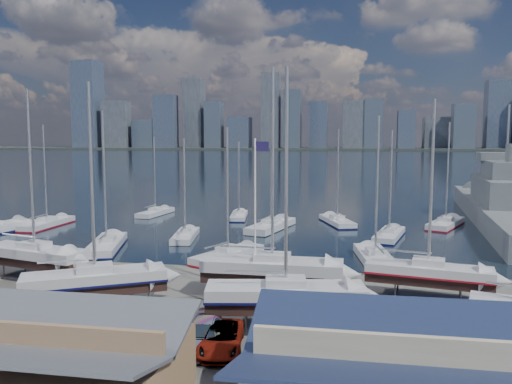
# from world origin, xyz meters

# --- Properties ---
(ground) EXTENTS (1400.00, 1400.00, 0.00)m
(ground) POSITION_xyz_m (0.00, -10.00, 0.00)
(ground) COLOR #605E59
(ground) RESTS_ON ground
(water) EXTENTS (1400.00, 600.00, 0.40)m
(water) POSITION_xyz_m (0.00, 300.00, -0.15)
(water) COLOR #19243A
(water) RESTS_ON ground
(far_shore) EXTENTS (1400.00, 80.00, 2.20)m
(far_shore) POSITION_xyz_m (0.00, 560.00, 1.10)
(far_shore) COLOR #2D332D
(far_shore) RESTS_ON ground
(skyline) EXTENTS (639.14, 43.80, 107.69)m
(skyline) POSITION_xyz_m (-7.83, 553.76, 39.09)
(skyline) COLOR #475166
(skyline) RESTS_ON far_shore
(shed_grey) EXTENTS (12.60, 8.40, 4.17)m
(shed_grey) POSITION_xyz_m (0.00, -26.00, 2.15)
(shed_grey) COLOR #8C6B4C
(shed_grey) RESTS_ON ground
(sailboat_cradle_2) EXTENTS (10.28, 5.10, 16.15)m
(sailboat_cradle_2) POSITION_xyz_m (-12.85, -6.78, 2.08)
(sailboat_cradle_2) COLOR #2D2D33
(sailboat_cradle_2) RESTS_ON ground
(sailboat_cradle_3) EXTENTS (9.94, 7.14, 15.89)m
(sailboat_cradle_3) POSITION_xyz_m (-4.01, -13.06, 2.06)
(sailboat_cradle_3) COLOR #2D2D33
(sailboat_cradle_3) RESTS_ON ground
(sailboat_cradle_4) EXTENTS (10.65, 3.06, 17.24)m
(sailboat_cradle_4) POSITION_xyz_m (7.90, -8.15, 2.14)
(sailboat_cradle_4) COLOR #2D2D33
(sailboat_cradle_4) RESTS_ON ground
(sailboat_cradle_5) EXTENTS (10.46, 4.42, 16.35)m
(sailboat_cradle_5) POSITION_xyz_m (9.60, -14.29, 2.09)
(sailboat_cradle_5) COLOR #2D2D33
(sailboat_cradle_5) RESTS_ON ground
(sailboat_cradle_6) EXTENTS (9.50, 4.35, 14.91)m
(sailboat_cradle_6) POSITION_xyz_m (19.49, -6.80, 2.01)
(sailboat_cradle_6) COLOR #2D2D33
(sailboat_cradle_6) RESTS_ON ground
(sailboat_moored_1) EXTENTS (2.90, 9.84, 14.65)m
(sailboat_moored_1) POSITION_xyz_m (-26.84, 16.99, 0.31)
(sailboat_moored_1) COLOR black
(sailboat_moored_1) RESTS_ON water
(sailboat_moored_2) EXTENTS (3.53, 8.86, 13.02)m
(sailboat_moored_2) POSITION_xyz_m (-16.05, 29.59, 0.32)
(sailboat_moored_2) COLOR black
(sailboat_moored_2) RESTS_ON water
(sailboat_moored_3) EXTENTS (5.74, 10.96, 15.78)m
(sailboat_moored_3) POSITION_xyz_m (-12.23, 5.18, 0.31)
(sailboat_moored_3) COLOR black
(sailboat_moored_3) RESTS_ON water
(sailboat_moored_4) EXTENTS (3.64, 8.68, 12.71)m
(sailboat_moored_4) POSITION_xyz_m (-5.48, 12.01, 0.32)
(sailboat_moored_4) COLOR black
(sailboat_moored_4) RESTS_ON water
(sailboat_moored_5) EXTENTS (3.35, 8.39, 12.20)m
(sailboat_moored_5) POSITION_xyz_m (-2.32, 28.66, 0.31)
(sailboat_moored_5) COLOR black
(sailboat_moored_5) RESTS_ON water
(sailboat_moored_6) EXTENTS (6.31, 9.44, 13.80)m
(sailboat_moored_6) POSITION_xyz_m (1.84, 3.08, 0.31)
(sailboat_moored_6) COLOR black
(sailboat_moored_6) RESTS_ON water
(sailboat_moored_7) EXTENTS (5.67, 11.14, 16.20)m
(sailboat_moored_7) POSITION_xyz_m (3.83, 20.03, 0.32)
(sailboat_moored_7) COLOR black
(sailboat_moored_7) RESTS_ON water
(sailboat_moored_8) EXTENTS (5.53, 9.75, 14.07)m
(sailboat_moored_8) POSITION_xyz_m (12.45, 25.85, 0.31)
(sailboat_moored_8) COLOR black
(sailboat_moored_8) RESTS_ON water
(sailboat_moored_9) EXTENTS (4.02, 10.14, 14.89)m
(sailboat_moored_9) POSITION_xyz_m (16.35, 3.99, 0.32)
(sailboat_moored_9) COLOR black
(sailboat_moored_9) RESTS_ON water
(sailboat_moored_10) EXTENTS (4.81, 9.53, 13.73)m
(sailboat_moored_10) POSITION_xyz_m (18.81, 16.62, 0.31)
(sailboat_moored_10) COLOR black
(sailboat_moored_10) RESTS_ON water
(sailboat_moored_11) EXTENTS (6.83, 10.26, 14.99)m
(sailboat_moored_11) POSITION_xyz_m (27.21, 26.24, 0.31)
(sailboat_moored_11) COLOR black
(sailboat_moored_11) RESTS_ON water
(naval_ship_east) EXTENTS (14.65, 54.01, 18.80)m
(naval_ship_east) POSITION_xyz_m (36.13, 31.32, 1.67)
(naval_ship_east) COLOR #575E61
(naval_ship_east) RESTS_ON water
(car_a) EXTENTS (2.60, 4.86, 1.57)m
(car_a) POSITION_xyz_m (-6.70, -18.76, 0.79)
(car_a) COLOR gray
(car_a) RESTS_ON ground
(car_b) EXTENTS (5.20, 3.12, 1.62)m
(car_b) POSITION_xyz_m (-0.53, -19.54, 0.81)
(car_b) COLOR gray
(car_b) RESTS_ON ground
(car_c) EXTENTS (3.13, 5.48, 1.44)m
(car_c) POSITION_xyz_m (6.38, -18.30, 0.72)
(car_c) COLOR gray
(car_c) RESTS_ON ground
(car_d) EXTENTS (2.69, 5.37, 1.50)m
(car_d) POSITION_xyz_m (5.22, -17.95, 0.75)
(car_d) COLOR gray
(car_d) RESTS_ON ground
(flagpole) EXTENTS (1.07, 0.12, 12.08)m
(flagpole) POSITION_xyz_m (6.76, -8.71, 6.96)
(flagpole) COLOR white
(flagpole) RESTS_ON ground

